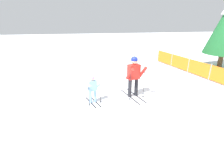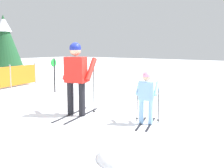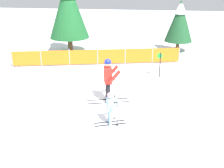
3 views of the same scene
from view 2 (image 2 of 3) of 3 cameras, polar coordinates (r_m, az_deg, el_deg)
ground_plane at (r=6.90m, az=-8.63°, el=-6.59°), size 60.00×60.00×0.00m
skier_adult at (r=6.84m, az=-7.30°, el=2.35°), size 1.72×0.87×1.78m
skier_child at (r=6.09m, az=7.01°, el=-1.92°), size 1.11×0.65×1.16m
conifer_far at (r=15.38m, az=-21.07°, el=8.40°), size 1.77×1.77×3.28m
trail_marker at (r=10.54m, az=-11.67°, el=2.57°), size 0.28×0.05×1.26m
snow_mound at (r=4.50m, az=4.86°, el=-14.33°), size 1.32×1.12×0.53m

